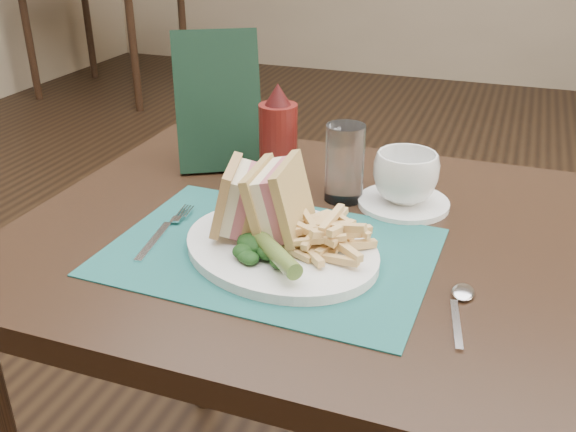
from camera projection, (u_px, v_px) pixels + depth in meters
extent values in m
plane|color=black|center=(365.00, 392.00, 1.75)|extent=(7.00, 7.00, 0.00)
plane|color=tan|center=(480.00, 83.00, 4.69)|extent=(6.00, 0.00, 6.00)
cube|color=#1B5652|center=(270.00, 251.00, 0.92)|extent=(0.47, 0.34, 0.00)
cylinder|color=#4D6627|center=(275.00, 252.00, 0.84)|extent=(0.10, 0.10, 0.03)
cylinder|color=white|center=(403.00, 203.00, 1.06)|extent=(0.17, 0.17, 0.01)
imported|color=white|center=(406.00, 177.00, 1.04)|extent=(0.12, 0.12, 0.08)
cylinder|color=silver|center=(345.00, 163.00, 1.06)|extent=(0.08, 0.08, 0.13)
cube|color=black|center=(218.00, 102.00, 1.17)|extent=(0.18, 0.16, 0.25)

